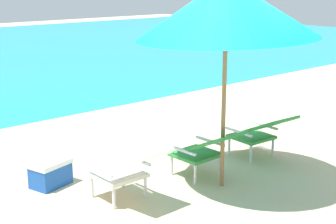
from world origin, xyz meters
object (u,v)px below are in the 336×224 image
at_px(lounge_chair_left, 127,169).
at_px(lounge_chair_right, 261,131).
at_px(lounge_chair_center, 206,148).
at_px(beach_umbrella_center, 227,8).
at_px(cooler_box, 50,173).

height_order(lounge_chair_left, lounge_chair_right, same).
xyz_separation_m(lounge_chair_center, lounge_chair_right, (1.09, 0.02, 0.00)).
relative_size(beach_umbrella_center, cooler_box, 5.48).
bearing_deg(cooler_box, lounge_chair_left, -67.67).
bearing_deg(lounge_chair_right, lounge_chair_left, 178.43).
xyz_separation_m(lounge_chair_center, beach_umbrella_center, (0.00, -0.27, 1.70)).
relative_size(lounge_chair_right, cooler_box, 1.69).
xyz_separation_m(lounge_chair_left, beach_umbrella_center, (1.15, -0.35, 1.70)).
relative_size(lounge_chair_left, beach_umbrella_center, 0.30).
relative_size(lounge_chair_center, lounge_chair_right, 0.97).
bearing_deg(lounge_chair_right, lounge_chair_center, -179.04).
xyz_separation_m(beach_umbrella_center, cooler_box, (-1.56, 1.36, -1.95)).
distance_m(lounge_chair_left, cooler_box, 1.11).
height_order(beach_umbrella_center, cooler_box, beach_umbrella_center).
relative_size(lounge_chair_right, beach_umbrella_center, 0.31).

